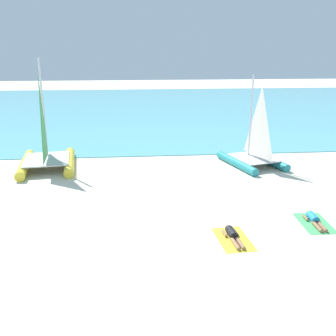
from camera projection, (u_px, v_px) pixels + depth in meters
The scene contains 8 objects.
ground_plane at pixel (161, 163), 22.82m from camera, with size 120.00×120.00×0.00m, color beige.
ocean_water at pixel (146, 108), 43.24m from camera, with size 120.00×40.00×0.05m, color #5BB2C1.
sailboat_yellow at pixel (46, 153), 21.58m from camera, with size 3.50×4.93×6.00m.
sailboat_teal at pixel (253, 153), 22.17m from camera, with size 3.48×4.44×5.08m.
towel_left at pixel (233, 239), 13.78m from camera, with size 1.10×1.90×0.01m, color yellow.
sunbather_left at pixel (233, 235), 13.80m from camera, with size 0.57×1.57×0.30m.
towel_right at pixel (314, 223), 15.03m from camera, with size 1.10×1.90×0.01m, color #4CB266.
sunbather_right at pixel (314, 219), 15.06m from camera, with size 0.56×1.57×0.30m.
Camera 1 is at (-1.56, -11.82, 6.53)m, focal length 41.49 mm.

